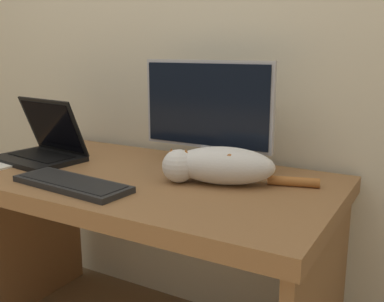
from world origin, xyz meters
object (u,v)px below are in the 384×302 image
external_keyboard (72,184)px  cat (218,165)px  monitor (207,117)px  laptop (43,148)px

external_keyboard → cat: bearing=38.9°
monitor → external_keyboard: 0.55m
external_keyboard → monitor: bearing=62.1°
cat → external_keyboard: bearing=-161.9°
monitor → laptop: (-0.65, -0.22, -0.15)m
laptop → external_keyboard: bearing=-22.8°
monitor → laptop: bearing=-161.4°
monitor → external_keyboard: (-0.28, -0.43, -0.19)m
monitor → cat: bearing=-51.1°
monitor → cat: size_ratio=1.05×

